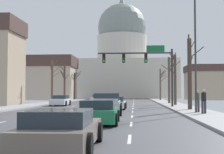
# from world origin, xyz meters

# --- Properties ---
(ground) EXTENTS (20.00, 180.00, 0.20)m
(ground) POSITION_xyz_m (0.00, -0.00, 0.02)
(ground) COLOR #49494E
(signal_gantry) EXTENTS (7.91, 0.41, 6.42)m
(signal_gantry) POSITION_xyz_m (4.72, 14.22, 4.75)
(signal_gantry) COLOR #28282D
(signal_gantry) RESTS_ON ground
(street_lamp_right) EXTENTS (2.37, 0.24, 8.79)m
(street_lamp_right) POSITION_xyz_m (7.92, 4.41, 5.29)
(street_lamp_right) COLOR #333338
(street_lamp_right) RESTS_ON ground
(capitol_building) EXTENTS (30.75, 21.35, 29.82)m
(capitol_building) POSITION_xyz_m (0.00, 73.56, 10.22)
(capitol_building) COLOR beige
(capitol_building) RESTS_ON ground
(sedan_near_00) EXTENTS (2.15, 4.62, 1.19)m
(sedan_near_00) POSITION_xyz_m (1.80, 11.10, 0.56)
(sedan_near_00) COLOR silver
(sedan_near_00) RESTS_ON ground
(pickup_truck_near_01) EXTENTS (2.43, 5.61, 1.54)m
(pickup_truck_near_01) POSITION_xyz_m (1.59, 4.00, 0.70)
(pickup_truck_near_01) COLOR #ADB2B7
(pickup_truck_near_01) RESTS_ON ground
(sedan_near_02) EXTENTS (2.11, 4.30, 1.22)m
(sedan_near_02) POSITION_xyz_m (1.83, -3.28, 0.58)
(sedan_near_02) COLOR #1E7247
(sedan_near_02) RESTS_ON ground
(sedan_near_03) EXTENTS (2.13, 4.40, 1.14)m
(sedan_near_03) POSITION_xyz_m (1.59, -10.66, 0.54)
(sedan_near_03) COLOR #6B6056
(sedan_near_03) RESTS_ON ground
(sedan_oncoming_00) EXTENTS (2.13, 4.51, 1.25)m
(sedan_oncoming_00) POSITION_xyz_m (-5.26, 18.66, 0.60)
(sedan_oncoming_00) COLOR silver
(sedan_oncoming_00) RESTS_ON ground
(sedan_oncoming_01) EXTENTS (2.12, 4.40, 1.27)m
(sedan_oncoming_01) POSITION_xyz_m (-1.77, 28.63, 0.59)
(sedan_oncoming_01) COLOR silver
(sedan_oncoming_01) RESTS_ON ground
(flank_building_02) EXTENTS (12.27, 8.29, 9.15)m
(flank_building_02) POSITION_xyz_m (-15.03, 47.38, 4.64)
(flank_building_02) COLOR #B2A38E
(flank_building_02) RESTS_ON ground
(flank_building_03) EXTENTS (8.35, 8.54, 7.22)m
(flank_building_03) POSITION_xyz_m (18.71, 49.02, 3.65)
(flank_building_03) COLOR tan
(flank_building_03) RESTS_ON ground
(bare_tree_00) EXTENTS (1.64, 2.41, 6.42)m
(bare_tree_00) POSITION_xyz_m (8.49, 8.71, 3.37)
(bare_tree_00) COLOR #423328
(bare_tree_00) RESTS_ON ground
(bare_tree_01) EXTENTS (2.18, 2.63, 6.26)m
(bare_tree_01) POSITION_xyz_m (-8.21, 34.02, 3.51)
(bare_tree_01) COLOR #4C3D2D
(bare_tree_01) RESTS_ON ground
(bare_tree_02) EXTENTS (1.51, 2.64, 6.18)m
(bare_tree_02) POSITION_xyz_m (8.45, 18.72, 3.37)
(bare_tree_02) COLOR #4C3D2D
(bare_tree_02) RESTS_ON ground
(bare_tree_04) EXTENTS (1.53, 1.67, 5.92)m
(bare_tree_04) POSITION_xyz_m (8.60, 41.65, 3.37)
(bare_tree_04) COLOR brown
(bare_tree_04) RESTS_ON ground
(bare_tree_05) EXTENTS (1.27, 1.28, 6.13)m
(bare_tree_05) POSITION_xyz_m (-8.06, 25.42, 3.31)
(bare_tree_05) COLOR brown
(bare_tree_05) RESTS_ON ground
(bare_tree_06) EXTENTS (2.05, 2.26, 6.53)m
(bare_tree_06) POSITION_xyz_m (8.37, 24.36, 3.48)
(bare_tree_06) COLOR brown
(bare_tree_06) RESTS_ON ground
(bare_tree_07) EXTENTS (2.22, 2.46, 5.84)m
(bare_tree_07) POSITION_xyz_m (-8.48, 45.03, 3.14)
(bare_tree_07) COLOR #423328
(bare_tree_07) RESTS_ON ground
(pedestrian_00) EXTENTS (0.35, 0.34, 1.69)m
(pedestrian_00) POSITION_xyz_m (8.50, 3.14, 1.08)
(pedestrian_00) COLOR #33333D
(pedestrian_00) RESTS_ON ground
(pedestrian_01) EXTENTS (0.35, 0.34, 1.64)m
(pedestrian_01) POSITION_xyz_m (8.32, 4.56, 1.05)
(pedestrian_01) COLOR #4C4238
(pedestrian_01) RESTS_ON ground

